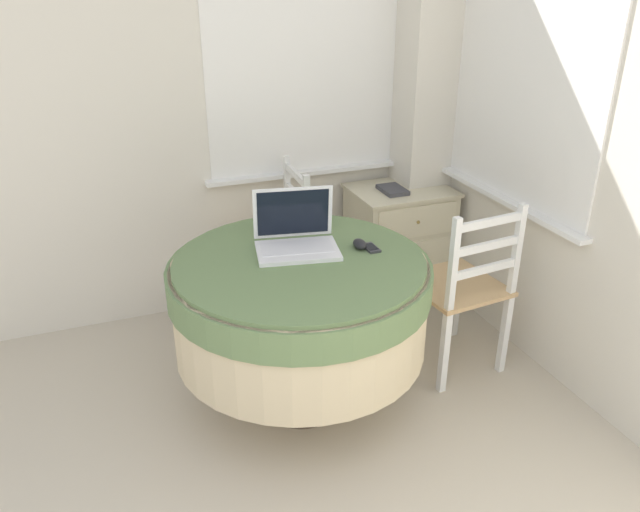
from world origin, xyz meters
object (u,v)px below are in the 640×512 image
object	(u,v)px
dining_chair_near_right_window	(461,288)
book_on_cabinet	(393,190)
laptop	(296,237)
corner_cabinet	(398,241)
dining_chair_near_back_window	(272,246)
computer_mouse	(360,244)
cell_phone	(371,248)
round_dining_table	(300,299)

from	to	relation	value
dining_chair_near_right_window	book_on_cabinet	bearing A→B (deg)	88.12
laptop	corner_cabinet	world-z (taller)	laptop
corner_cabinet	dining_chair_near_right_window	bearing A→B (deg)	-96.74
dining_chair_near_back_window	computer_mouse	bearing A→B (deg)	-79.08
cell_phone	corner_cabinet	xyz separation A→B (m)	(0.60, 0.85, -0.42)
book_on_cabinet	round_dining_table	bearing A→B (deg)	-136.44
laptop	cell_phone	bearing A→B (deg)	-22.09
corner_cabinet	book_on_cabinet	world-z (taller)	book_on_cabinet
cell_phone	corner_cabinet	distance (m)	1.12
dining_chair_near_right_window	computer_mouse	bearing A→B (deg)	-179.59
laptop	cell_phone	distance (m)	0.33
laptop	dining_chair_near_right_window	xyz separation A→B (m)	(0.81, -0.10, -0.36)
computer_mouse	corner_cabinet	world-z (taller)	computer_mouse
cell_phone	corner_cabinet	size ratio (longest dim) A/B	0.15
round_dining_table	corner_cabinet	xyz separation A→B (m)	(0.93, 0.84, -0.22)
dining_chair_near_back_window	corner_cabinet	distance (m)	0.81
round_dining_table	corner_cabinet	bearing A→B (deg)	42.18
round_dining_table	book_on_cabinet	distance (m)	1.19
corner_cabinet	book_on_cabinet	bearing A→B (deg)	-159.97
dining_chair_near_right_window	corner_cabinet	bearing A→B (deg)	83.26
dining_chair_near_back_window	book_on_cabinet	xyz separation A→B (m)	(0.73, -0.01, 0.24)
computer_mouse	cell_phone	distance (m)	0.05
dining_chair_near_back_window	dining_chair_near_right_window	distance (m)	1.07
cell_phone	computer_mouse	bearing A→B (deg)	154.49
book_on_cabinet	dining_chair_near_right_window	bearing A→B (deg)	-91.88
corner_cabinet	computer_mouse	bearing A→B (deg)	-127.96
dining_chair_near_back_window	dining_chair_near_right_window	world-z (taller)	same
dining_chair_near_right_window	corner_cabinet	size ratio (longest dim) A/B	1.33
cell_phone	dining_chair_near_back_window	xyz separation A→B (m)	(-0.20, 0.83, -0.31)
dining_chair_near_right_window	book_on_cabinet	distance (m)	0.83
dining_chair_near_back_window	corner_cabinet	world-z (taller)	dining_chair_near_back_window
cell_phone	laptop	bearing A→B (deg)	157.91
laptop	round_dining_table	bearing A→B (deg)	-102.28
laptop	computer_mouse	bearing A→B (deg)	-21.49
computer_mouse	cell_phone	bearing A→B (deg)	-25.51
laptop	computer_mouse	world-z (taller)	laptop
round_dining_table	computer_mouse	bearing A→B (deg)	2.42
round_dining_table	laptop	bearing A→B (deg)	77.72
cell_phone	corner_cabinet	bearing A→B (deg)	54.65
laptop	book_on_cabinet	distance (m)	1.09
cell_phone	dining_chair_near_right_window	distance (m)	0.59
dining_chair_near_right_window	corner_cabinet	xyz separation A→B (m)	(0.10, 0.82, -0.11)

